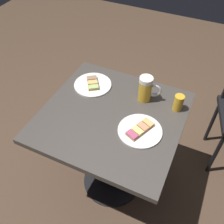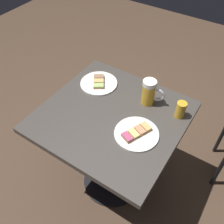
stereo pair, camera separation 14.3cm
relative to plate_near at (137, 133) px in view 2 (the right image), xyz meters
The scene contains 6 objects.
ground_plane 0.79m from the plate_near, 165.24° to the left, with size 6.00×6.00×0.00m, color #4C3828.
cafe_table 0.26m from the plate_near, 165.24° to the left, with size 0.79×0.76×0.76m.
plate_near is the anchor object (origin of this frame).
plate_far 0.47m from the plate_near, 150.62° to the left, with size 0.24×0.24×0.03m.
beer_mug 0.27m from the plate_near, 103.97° to the left, with size 0.13×0.08×0.16m.
beer_glass_small 0.29m from the plate_near, 61.37° to the left, with size 0.06×0.06×0.10m, color gold.
Camera 2 is at (0.54, -0.82, 1.81)m, focal length 40.55 mm.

